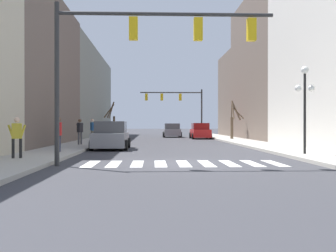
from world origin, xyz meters
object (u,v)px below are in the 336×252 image
Objects in this scene: traffic_signal_near at (141,43)px; pedestrian_on_left_sidewalk at (93,128)px; street_lamp_right_corner at (305,92)px; car_parked_left_mid at (200,131)px; car_at_intersection at (111,136)px; street_tree_left_mid at (233,121)px; pedestrian_near_right_corner at (59,131)px; street_tree_left_near at (112,119)px; pedestrian_crossing_street at (17,134)px; traffic_signal_far at (178,101)px; pedestrian_waiting_at_curb at (80,129)px; car_driving_toward_lane at (172,131)px.

pedestrian_on_left_sidewalk is (-4.46, 17.69, -3.31)m from traffic_signal_near.
street_lamp_right_corner is 23.35m from car_parked_left_mid.
car_at_intersection is 1.19× the size of street_tree_left_mid.
car_at_intersection is 4.92m from pedestrian_near_right_corner.
street_lamp_right_corner is 34.73m from street_tree_left_near.
street_lamp_right_corner is at bearing -102.18° from pedestrian_near_right_corner.
street_lamp_right_corner is at bearing 174.21° from pedestrian_crossing_street.
street_tree_left_mid is at bearing 88.22° from street_lamp_right_corner.
traffic_signal_far is 4.45× the size of pedestrian_crossing_street.
traffic_signal_near is 4.64× the size of pedestrian_near_right_corner.
pedestrian_near_right_corner is 21.64m from street_tree_left_mid.
pedestrian_crossing_street is (-5.11, 1.69, -3.39)m from traffic_signal_near.
traffic_signal_far reaches higher than street_tree_left_near.
car_parked_left_mid is 27.19m from pedestrian_crossing_street.
street_lamp_right_corner is 2.33× the size of pedestrian_waiting_at_curb.
street_tree_left_near is at bearing 148.97° from pedestrian_on_left_sidewalk.
pedestrian_on_left_sidewalk is at bearing 132.27° from car_parked_left_mid.
pedestrian_crossing_street is at bearing -34.14° from pedestrian_on_left_sidewalk.
traffic_signal_far reaches higher than pedestrian_near_right_corner.
traffic_signal_far is 3.68m from car_driving_toward_lane.
car_driving_toward_lane is 16.06m from pedestrian_on_left_sidewalk.
pedestrian_on_left_sidewalk is (-12.07, 14.10, -1.84)m from street_lamp_right_corner.
car_parked_left_mid is 23.60m from pedestrian_near_right_corner.
pedestrian_near_right_corner is (-4.24, 5.22, -3.35)m from traffic_signal_near.
car_at_intersection is 18.70m from car_parked_left_mid.
pedestrian_waiting_at_curb is at bearing 109.91° from traffic_signal_near.
street_lamp_right_corner is 0.97× the size of car_driving_toward_lane.
traffic_signal_near is at bearing 147.45° from pedestrian_crossing_street.
traffic_signal_near is 10.55m from car_at_intersection.
traffic_signal_near is 7.52m from pedestrian_near_right_corner.
pedestrian_waiting_at_curb is at bearing 144.78° from car_parked_left_mid.
car_parked_left_mid is at bearing -71.47° from traffic_signal_far.
car_driving_toward_lane is at bearing -118.80° from pedestrian_crossing_street.
pedestrian_on_left_sidewalk is (-7.97, -14.92, -3.08)m from traffic_signal_far.
pedestrian_waiting_at_curb is at bearing -1.98° from pedestrian_near_right_corner.
car_driving_toward_lane is (-4.85, 28.44, -2.31)m from street_lamp_right_corner.
traffic_signal_near reaches higher than traffic_signal_far.
street_tree_left_near reaches higher than car_at_intersection.
traffic_signal_near is 4.61× the size of pedestrian_waiting_at_curb.
car_parked_left_mid is at bearing -42.45° from street_tree_left_near.
traffic_signal_near is 4.82× the size of pedestrian_crossing_street.
pedestrian_crossing_street reaches higher than car_parked_left_mid.
traffic_signal_far is 1.75× the size of street_tree_left_near.
pedestrian_waiting_at_curb is (-8.05, -20.08, -3.12)m from traffic_signal_far.
traffic_signal_far is 1.72× the size of car_at_intersection.
car_at_intersection is at bearing -30.10° from pedestrian_near_right_corner.
traffic_signal_near is at bearing -145.22° from pedestrian_near_right_corner.
car_driving_toward_lane is 10.68m from street_tree_left_mid.
street_lamp_right_corner is 15.20m from pedestrian_waiting_at_curb.
car_parked_left_mid is at bearing -28.64° from pedestrian_near_right_corner.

